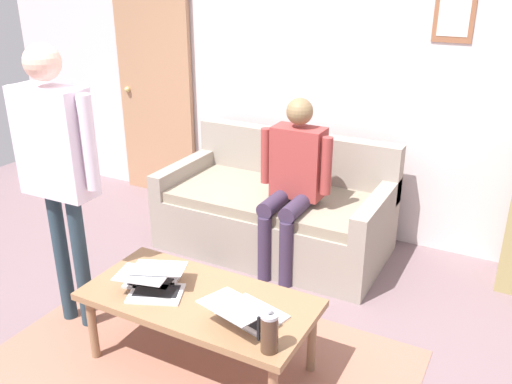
% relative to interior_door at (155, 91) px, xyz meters
% --- Properties ---
extents(ground_plane, '(7.68, 7.68, 0.00)m').
position_rel_interior_door_xyz_m(ground_plane, '(-1.75, 2.11, -1.02)').
color(ground_plane, slate).
extents(area_rug, '(2.32, 1.65, 0.01)m').
position_rel_interior_door_xyz_m(area_rug, '(-1.80, 2.11, -1.02)').
color(area_rug, '#9A6552').
rests_on(area_rug, ground_plane).
extents(back_wall, '(7.04, 0.11, 2.70)m').
position_rel_interior_door_xyz_m(back_wall, '(-1.75, -0.09, 0.33)').
color(back_wall, silver).
rests_on(back_wall, ground_plane).
extents(interior_door, '(0.82, 0.09, 2.05)m').
position_rel_interior_door_xyz_m(interior_door, '(0.00, 0.00, 0.00)').
color(interior_door, tan).
rests_on(interior_door, ground_plane).
extents(couch, '(1.76, 0.91, 0.88)m').
position_rel_interior_door_xyz_m(couch, '(-1.55, 0.52, -0.72)').
color(couch, gray).
rests_on(couch, ground_plane).
extents(coffee_table, '(1.28, 0.62, 0.45)m').
position_rel_interior_door_xyz_m(coffee_table, '(-1.80, 2.01, -0.62)').
color(coffee_table, '#906847').
rests_on(coffee_table, ground_plane).
extents(laptop_left, '(0.40, 0.43, 0.14)m').
position_rel_interior_door_xyz_m(laptop_left, '(-2.13, 2.07, -0.53)').
color(laptop_left, silver).
rests_on(laptop_left, coffee_table).
extents(laptop_center, '(0.39, 0.39, 0.13)m').
position_rel_interior_door_xyz_m(laptop_center, '(-1.56, 2.07, -0.53)').
color(laptop_center, silver).
rests_on(laptop_center, coffee_table).
extents(laptop_right, '(0.35, 0.36, 0.11)m').
position_rel_interior_door_xyz_m(laptop_right, '(-1.49, 2.05, -0.53)').
color(laptop_right, silver).
rests_on(laptop_right, coffee_table).
extents(french_press, '(0.11, 0.08, 0.23)m').
position_rel_interior_door_xyz_m(french_press, '(-2.34, 2.23, -0.47)').
color(french_press, '#4C3323').
rests_on(french_press, coffee_table).
extents(person_standing, '(0.61, 0.21, 1.75)m').
position_rel_interior_door_xyz_m(person_standing, '(-0.87, 2.03, 0.10)').
color(person_standing, '#283A46').
rests_on(person_standing, ground_plane).
extents(person_seated, '(0.55, 0.51, 1.28)m').
position_rel_interior_door_xyz_m(person_seated, '(-1.79, 0.75, -0.30)').
color(person_seated, '#3A2C45').
rests_on(person_seated, ground_plane).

